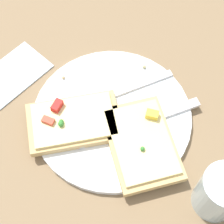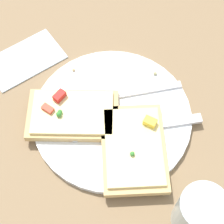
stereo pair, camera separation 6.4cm
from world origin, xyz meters
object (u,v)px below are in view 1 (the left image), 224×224
at_px(plate, 112,116).
at_px(pizza_slice_main, 73,121).
at_px(pizza_slice_corner, 141,143).
at_px(napkin, 11,75).
at_px(drinking_glass, 219,194).
at_px(fork, 108,96).
at_px(knife, 149,119).

distance_m(plate, pizza_slice_main, 0.07).
relative_size(pizza_slice_corner, napkin, 1.32).
relative_size(pizza_slice_corner, drinking_glass, 2.09).
distance_m(plate, fork, 0.04).
height_order(pizza_slice_main, napkin, pizza_slice_main).
bearing_deg(knife, pizza_slice_corner, 50.51).
bearing_deg(pizza_slice_main, plate, -175.60).
distance_m(plate, drinking_glass, 0.22).
distance_m(pizza_slice_corner, napkin, 0.28).
bearing_deg(pizza_slice_main, fork, -148.09).
bearing_deg(pizza_slice_main, pizza_slice_corner, 149.86).
bearing_deg(drinking_glass, plate, 89.34).
bearing_deg(napkin, knife, -68.20).
xyz_separation_m(knife, drinking_glass, (-0.04, -0.16, 0.03)).
distance_m(drinking_glass, napkin, 0.42).
bearing_deg(fork, pizza_slice_main, 19.59).
height_order(knife, drinking_glass, drinking_glass).
relative_size(plate, pizza_slice_main, 1.53).
bearing_deg(drinking_glass, pizza_slice_main, 102.33).
height_order(drinking_glass, napkin, drinking_glass).
relative_size(plate, drinking_glass, 3.11).
distance_m(knife, pizza_slice_corner, 0.05).
xyz_separation_m(fork, drinking_glass, (-0.02, -0.25, 0.03)).
bearing_deg(knife, plate, -29.58).
distance_m(pizza_slice_main, napkin, 0.16).
xyz_separation_m(knife, pizza_slice_main, (-0.09, 0.09, 0.01)).
distance_m(knife, pizza_slice_main, 0.13).
bearing_deg(pizza_slice_corner, napkin, 43.70).
bearing_deg(napkin, plate, -72.10).
distance_m(fork, pizza_slice_main, 0.08).
height_order(plate, fork, fork).
xyz_separation_m(pizza_slice_main, napkin, (-0.01, 0.16, -0.02)).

